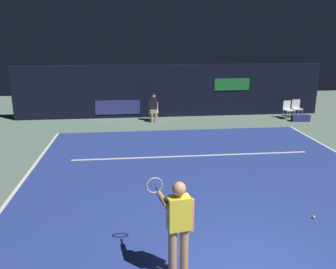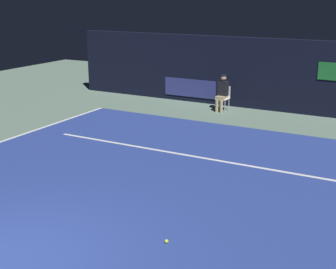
# 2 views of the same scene
# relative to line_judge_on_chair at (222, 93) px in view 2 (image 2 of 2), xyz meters

# --- Properties ---
(ground_plane) EXTENTS (30.76, 30.76, 0.00)m
(ground_plane) POSITION_rel_line_judge_on_chair_xyz_m (0.96, -6.97, -0.69)
(ground_plane) COLOR slate
(court_surface) EXTENTS (10.28, 10.41, 0.01)m
(court_surface) POSITION_rel_line_judge_on_chair_xyz_m (0.96, -6.97, -0.68)
(court_surface) COLOR navy
(court_surface) RESTS_ON ground
(line_service) EXTENTS (8.02, 0.10, 0.01)m
(line_service) POSITION_rel_line_judge_on_chair_xyz_m (0.96, -5.15, -0.67)
(line_service) COLOR white
(line_service) RESTS_ON court_surface
(back_wall) EXTENTS (15.36, 0.33, 2.60)m
(back_wall) POSITION_rel_line_judge_on_chair_xyz_m (0.96, 1.02, 0.61)
(back_wall) COLOR black
(back_wall) RESTS_ON ground
(line_judge_on_chair) EXTENTS (0.46, 0.55, 1.32)m
(line_judge_on_chair) POSITION_rel_line_judge_on_chair_xyz_m (0.00, 0.00, 0.00)
(line_judge_on_chair) COLOR white
(line_judge_on_chair) RESTS_ON ground
(tennis_ball) EXTENTS (0.07, 0.07, 0.07)m
(tennis_ball) POSITION_rel_line_judge_on_chair_xyz_m (2.91, -9.51, -0.64)
(tennis_ball) COLOR #CCE033
(tennis_ball) RESTS_ON court_surface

